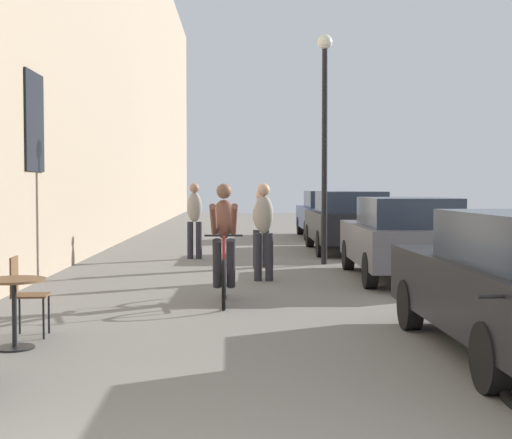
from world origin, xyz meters
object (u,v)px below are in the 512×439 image
object	(u,v)px
pedestrian_near	(264,226)
street_lamp	(325,119)
cyclist_on_bicycle	(224,246)
cafe_table_mid	(14,298)
parked_car_third	(348,221)
cafe_chair_mid_toward_street	(24,290)
parked_car_second	(402,237)
pedestrian_mid	(261,224)
parked_car_fourth	(329,213)
pedestrian_far	(194,216)

from	to	relation	value
pedestrian_near	street_lamp	xyz separation A→B (m)	(1.40, 2.77, 2.14)
cyclist_on_bicycle	cafe_table_mid	bearing A→B (deg)	-124.66
cyclist_on_bicycle	parked_car_third	xyz separation A→B (m)	(3.01, 8.12, -0.01)
cafe_chair_mid_toward_street	parked_car_third	bearing A→B (deg)	63.81
cafe_chair_mid_toward_street	parked_car_second	distance (m)	7.29
pedestrian_near	pedestrian_mid	bearing A→B (deg)	89.32
pedestrian_near	parked_car_fourth	world-z (taller)	pedestrian_near
cyclist_on_bicycle	pedestrian_mid	xyz separation A→B (m)	(0.68, 4.56, 0.09)
pedestrian_near	pedestrian_far	xyz separation A→B (m)	(-1.45, 4.04, 0.01)
pedestrian_far	pedestrian_mid	bearing A→B (deg)	-51.32
cyclist_on_bicycle	cafe_chair_mid_toward_street	bearing A→B (deg)	-131.86
cafe_table_mid	parked_car_third	world-z (taller)	parked_car_third
pedestrian_far	parked_car_fourth	bearing A→B (deg)	60.66
pedestrian_far	parked_car_third	size ratio (longest dim) A/B	0.40
cafe_table_mid	street_lamp	xyz separation A→B (m)	(4.15, 8.15, 2.59)
parked_car_third	pedestrian_near	bearing A→B (deg)	-112.28
cafe_chair_mid_toward_street	pedestrian_near	size ratio (longest dim) A/B	0.52
pedestrian_mid	street_lamp	bearing A→B (deg)	22.57
pedestrian_far	parked_car_third	bearing A→B (deg)	24.20
cafe_table_mid	street_lamp	bearing A→B (deg)	63.02
cyclist_on_bicycle	parked_car_fourth	bearing A→B (deg)	76.68
cafe_chair_mid_toward_street	parked_car_fourth	xyz separation A→B (m)	(5.37, 15.93, 0.28)
cafe_chair_mid_toward_street	street_lamp	xyz separation A→B (m)	(4.23, 7.55, 2.59)
cafe_chair_mid_toward_street	cyclist_on_bicycle	world-z (taller)	cyclist_on_bicycle
street_lamp	parked_car_second	distance (m)	3.65
parked_car_second	parked_car_third	xyz separation A→B (m)	(-0.15, 5.57, 0.04)
cyclist_on_bicycle	parked_car_second	world-z (taller)	cyclist_on_bicycle
cafe_table_mid	pedestrian_near	size ratio (longest dim) A/B	0.42
parked_car_second	cafe_table_mid	bearing A→B (deg)	-133.31
pedestrian_mid	parked_car_second	bearing A→B (deg)	-38.93
pedestrian_mid	parked_car_third	xyz separation A→B (m)	(2.33, 3.56, -0.09)
pedestrian_near	parked_car_second	world-z (taller)	pedestrian_near
pedestrian_far	street_lamp	bearing A→B (deg)	-24.07
cyclist_on_bicycle	pedestrian_far	size ratio (longest dim) A/B	1.01
cafe_table_mid	cyclist_on_bicycle	distance (m)	3.69
pedestrian_mid	parked_car_fourth	distance (m)	9.31
cyclist_on_bicycle	parked_car_third	bearing A→B (deg)	69.63
cafe_chair_mid_toward_street	pedestrian_far	size ratio (longest dim) A/B	0.51
cafe_table_mid	cafe_chair_mid_toward_street	xyz separation A→B (m)	(-0.08, 0.61, -0.00)
pedestrian_mid	pedestrian_far	distance (m)	2.37
parked_car_second	parked_car_third	distance (m)	5.57
cafe_chair_mid_toward_street	street_lamp	world-z (taller)	street_lamp
pedestrian_far	cafe_chair_mid_toward_street	bearing A→B (deg)	-98.84
street_lamp	parked_car_second	world-z (taller)	street_lamp
pedestrian_mid	cafe_table_mid	bearing A→B (deg)	-110.10
pedestrian_far	cyclist_on_bicycle	bearing A→B (deg)	-82.91
pedestrian_near	parked_car_second	distance (m)	2.52
cyclist_on_bicycle	pedestrian_far	bearing A→B (deg)	97.09
cafe_table_mid	pedestrian_far	bearing A→B (deg)	82.18
parked_car_fourth	parked_car_third	bearing A→B (deg)	-91.97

